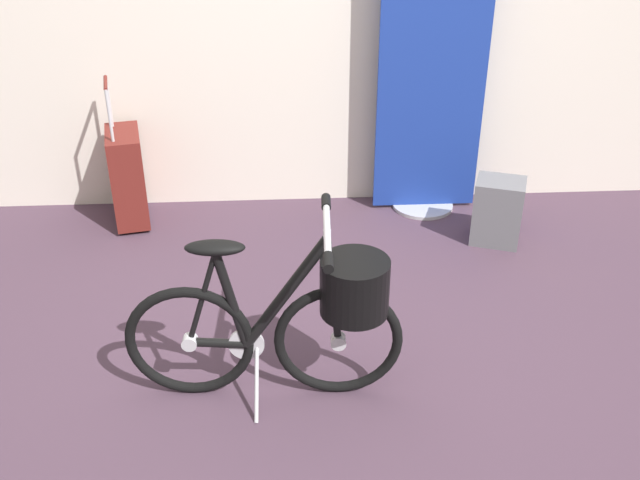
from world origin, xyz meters
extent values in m
plane|color=#473342|center=(0.00, 0.00, 0.00)|extent=(6.77, 6.77, 0.00)
cylinder|color=#B7B7BC|center=(0.54, 1.67, 0.01)|extent=(0.36, 0.36, 0.02)
cube|color=navy|center=(0.54, 1.67, 0.79)|extent=(0.60, 0.02, 1.53)
torus|color=black|center=(-0.10, 0.05, 0.25)|extent=(0.50, 0.06, 0.50)
cylinder|color=#B7B7BC|center=(-0.10, 0.05, 0.25)|extent=(0.06, 0.05, 0.06)
torus|color=black|center=(-0.67, 0.08, 0.25)|extent=(0.50, 0.06, 0.50)
cylinder|color=#B7B7BC|center=(-0.67, 0.08, 0.25)|extent=(0.06, 0.05, 0.06)
cylinder|color=black|center=(-0.56, 0.08, 0.24)|extent=(0.22, 0.05, 0.05)
cylinder|color=black|center=(-0.30, 0.06, 0.47)|extent=(0.35, 0.06, 0.49)
cylinder|color=black|center=(-0.50, 0.07, 0.44)|extent=(0.13, 0.04, 0.42)
cylinder|color=black|center=(-0.56, 0.08, 0.24)|extent=(0.22, 0.04, 0.04)
cylinder|color=black|center=(-0.12, 0.05, 0.47)|extent=(0.08, 0.03, 0.45)
cylinder|color=black|center=(-0.61, 0.08, 0.45)|extent=(0.15, 0.03, 0.41)
ellipsoid|color=black|center=(-0.55, 0.08, 0.67)|extent=(0.22, 0.10, 0.05)
cylinder|color=#B7B7BC|center=(-0.14, 0.06, 0.72)|extent=(0.03, 0.03, 0.04)
cylinder|color=#B7B7BC|center=(-0.14, 0.06, 0.74)|extent=(0.05, 0.44, 0.03)
cylinder|color=black|center=(-0.16, -0.16, 0.74)|extent=(0.04, 0.09, 0.04)
cylinder|color=black|center=(-0.13, 0.28, 0.74)|extent=(0.04, 0.09, 0.04)
cylinder|color=#B7B7BC|center=(-0.45, 0.07, 0.24)|extent=(0.14, 0.02, 0.14)
cylinder|color=#B7B7BC|center=(-0.42, -0.02, 0.11)|extent=(0.03, 0.19, 0.23)
cylinder|color=black|center=(-0.04, 0.05, 0.50)|extent=(0.27, 0.27, 0.22)
cube|color=maroon|center=(-1.16, 1.58, 0.28)|extent=(0.25, 0.39, 0.52)
cylinder|color=#B7B7BC|center=(-1.18, 1.46, 0.68)|extent=(0.02, 0.02, 0.28)
cylinder|color=#B7B7BC|center=(-1.23, 1.69, 0.68)|extent=(0.02, 0.02, 0.28)
cylinder|color=maroon|center=(-1.20, 1.57, 0.82)|extent=(0.07, 0.23, 0.02)
cylinder|color=black|center=(-1.08, 1.47, 0.02)|extent=(0.04, 0.03, 0.04)
cylinder|color=black|center=(-1.13, 1.72, 0.02)|extent=(0.04, 0.03, 0.04)
cube|color=slate|center=(0.86, 1.24, 0.18)|extent=(0.31, 0.29, 0.36)
cube|color=gray|center=(0.90, 1.35, 0.13)|extent=(0.18, 0.09, 0.16)
camera|label=1|loc=(-0.30, -2.20, 1.98)|focal=41.01mm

